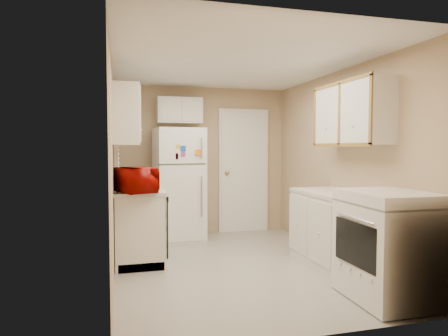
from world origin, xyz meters
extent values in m
plane|color=#BAB4AB|center=(0.00, 0.00, 0.00)|extent=(3.80, 3.80, 0.00)
plane|color=white|center=(0.00, 0.00, 2.40)|extent=(3.80, 3.80, 0.00)
plane|color=tan|center=(-1.40, 0.00, 1.20)|extent=(3.80, 3.80, 0.00)
plane|color=tan|center=(1.40, 0.00, 1.20)|extent=(3.80, 3.80, 0.00)
plane|color=tan|center=(0.00, 1.90, 1.20)|extent=(2.80, 2.80, 0.00)
plane|color=tan|center=(0.00, -1.90, 1.20)|extent=(2.80, 2.80, 0.00)
cube|color=silver|center=(-1.10, 0.90, 0.45)|extent=(0.60, 1.80, 0.90)
cube|color=black|center=(-0.81, 0.30, 0.49)|extent=(0.03, 0.58, 0.72)
cube|color=gray|center=(-1.10, 1.05, 0.86)|extent=(0.54, 0.74, 0.16)
imported|color=#8E0500|center=(-1.15, 0.12, 1.05)|extent=(0.59, 0.46, 0.35)
imported|color=silver|center=(-1.15, 1.44, 1.00)|extent=(0.10, 0.10, 0.17)
cube|color=silver|center=(-1.36, 1.05, 1.60)|extent=(0.10, 0.98, 1.08)
cube|color=silver|center=(-1.25, 0.22, 1.80)|extent=(0.30, 0.45, 0.70)
cube|color=white|center=(-0.45, 1.51, 0.86)|extent=(0.76, 0.74, 1.71)
cube|color=silver|center=(-0.40, 1.75, 2.00)|extent=(0.70, 0.30, 0.40)
cube|color=white|center=(0.70, 1.86, 1.02)|extent=(0.86, 0.06, 2.08)
cube|color=silver|center=(1.10, -0.80, 0.45)|extent=(0.60, 2.00, 0.90)
cube|color=white|center=(1.07, -1.41, 0.51)|extent=(0.70, 0.86, 1.03)
cube|color=silver|center=(1.25, -0.50, 1.80)|extent=(0.30, 1.20, 0.70)
camera|label=1|loc=(-1.33, -4.55, 1.43)|focal=32.00mm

